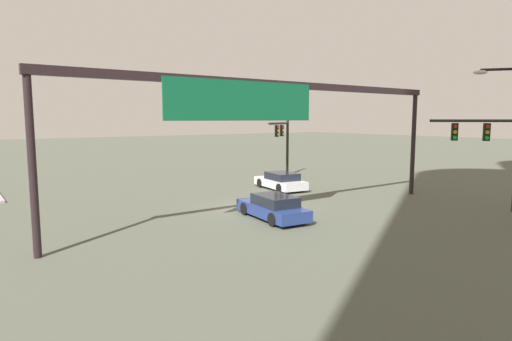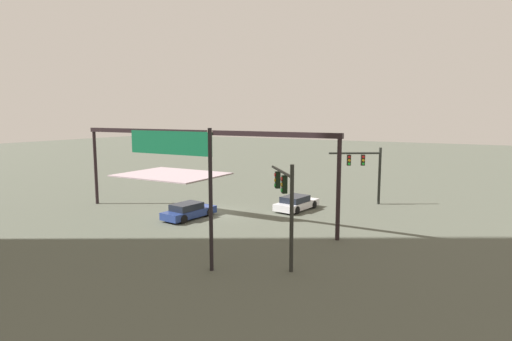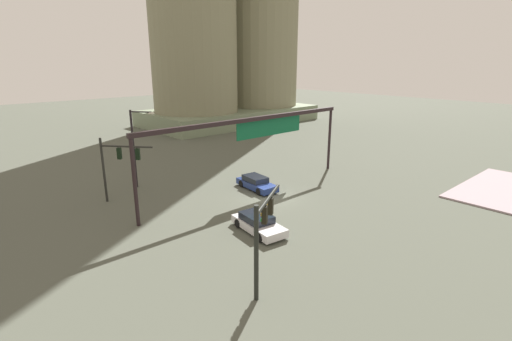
{
  "view_description": "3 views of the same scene",
  "coord_description": "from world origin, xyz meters",
  "px_view_note": "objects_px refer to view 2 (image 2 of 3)",
  "views": [
    {
      "loc": [
        13.54,
        18.92,
        4.94
      ],
      "look_at": [
        1.36,
        2.1,
        2.43
      ],
      "focal_mm": 30.06,
      "sensor_mm": 36.0,
      "label": 1
    },
    {
      "loc": [
        -19.53,
        27.5,
        7.91
      ],
      "look_at": [
        -2.67,
        -2.15,
        3.39
      ],
      "focal_mm": 29.6,
      "sensor_mm": 36.0,
      "label": 2
    },
    {
      "loc": [
        -21.87,
        -22.11,
        11.53
      ],
      "look_at": [
        -2.84,
        -1.22,
        3.28
      ],
      "focal_mm": 26.55,
      "sensor_mm": 36.0,
      "label": 3
    }
  ],
  "objects_px": {
    "streetlamp_curved_arm": "(211,187)",
    "traffic_signal_near_corner": "(367,166)",
    "sedan_car_approaching": "(189,211)",
    "traffic_signal_opposite_side": "(286,196)",
    "sedan_car_waiting_far": "(296,203)"
  },
  "relations": [
    {
      "from": "traffic_signal_near_corner",
      "to": "traffic_signal_opposite_side",
      "type": "bearing_deg",
      "value": 59.57
    },
    {
      "from": "traffic_signal_near_corner",
      "to": "sedan_car_approaching",
      "type": "distance_m",
      "value": 16.08
    },
    {
      "from": "sedan_car_waiting_far",
      "to": "traffic_signal_opposite_side",
      "type": "bearing_deg",
      "value": -150.54
    },
    {
      "from": "traffic_signal_near_corner",
      "to": "streetlamp_curved_arm",
      "type": "relative_size",
      "value": 0.7
    },
    {
      "from": "traffic_signal_opposite_side",
      "to": "sedan_car_approaching",
      "type": "xyz_separation_m",
      "value": [
        10.74,
        -5.24,
        -3.11
      ]
    },
    {
      "from": "traffic_signal_opposite_side",
      "to": "sedan_car_approaching",
      "type": "height_order",
      "value": "traffic_signal_opposite_side"
    },
    {
      "from": "traffic_signal_opposite_side",
      "to": "sedan_car_approaching",
      "type": "relative_size",
      "value": 1.18
    },
    {
      "from": "streetlamp_curved_arm",
      "to": "sedan_car_approaching",
      "type": "distance_m",
      "value": 11.64
    },
    {
      "from": "sedan_car_waiting_far",
      "to": "sedan_car_approaching",
      "type": "bearing_deg",
      "value": 146.28
    },
    {
      "from": "traffic_signal_opposite_side",
      "to": "streetlamp_curved_arm",
      "type": "bearing_deg",
      "value": 91.44
    },
    {
      "from": "traffic_signal_opposite_side",
      "to": "streetlamp_curved_arm",
      "type": "xyz_separation_m",
      "value": [
        2.96,
        2.6,
        0.58
      ]
    },
    {
      "from": "sedan_car_waiting_far",
      "to": "streetlamp_curved_arm",
      "type": "bearing_deg",
      "value": -165.15
    },
    {
      "from": "streetlamp_curved_arm",
      "to": "traffic_signal_near_corner",
      "type": "bearing_deg",
      "value": -43.7
    },
    {
      "from": "traffic_signal_near_corner",
      "to": "sedan_car_approaching",
      "type": "relative_size",
      "value": 1.09
    },
    {
      "from": "sedan_car_approaching",
      "to": "traffic_signal_opposite_side",
      "type": "bearing_deg",
      "value": -109.38
    }
  ]
}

